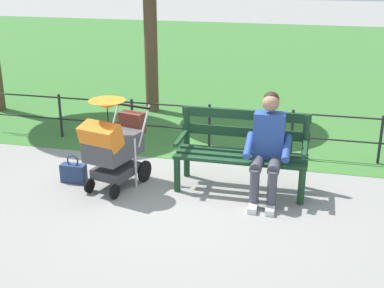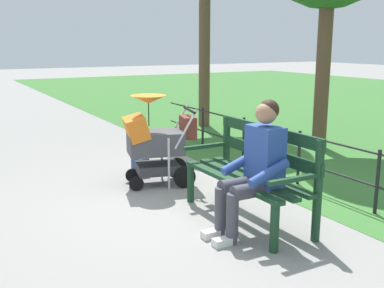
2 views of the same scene
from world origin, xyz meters
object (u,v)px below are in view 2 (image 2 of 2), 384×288
park_bench (253,169)px  handbag (140,165)px  person_on_bench (255,164)px  stroller (155,139)px

park_bench → handbag: 2.18m
park_bench → person_on_bench: (-0.33, 0.22, 0.15)m
park_bench → person_on_bench: bearing=145.6°
person_on_bench → handbag: 2.51m
stroller → handbag: bearing=-2.9°
park_bench → person_on_bench: 0.42m
park_bench → handbag: bearing=9.7°
person_on_bench → stroller: 1.87m
person_on_bench → stroller: person_on_bench is taller
park_bench → handbag: park_bench is taller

